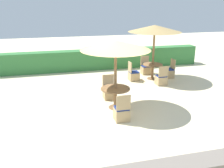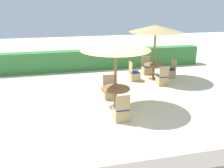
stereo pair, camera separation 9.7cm
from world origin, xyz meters
name	(u,v)px [view 2 (the right image)]	position (x,y,z in m)	size (l,w,h in m)	color
ground_plane	(116,114)	(0.00, 0.00, 0.00)	(40.00, 40.00, 0.00)	beige
hedge_row	(89,60)	(0.00, 6.09, 0.55)	(13.00, 0.70, 1.10)	#387A3D
parasol_center	(116,46)	(0.11, 0.55, 2.27)	(2.41, 2.41, 2.45)	olive
round_table_center	(115,92)	(0.11, 0.55, 0.59)	(1.04, 1.04, 0.75)	olive
patio_chair_center_south	(121,113)	(0.05, -0.48, 0.26)	(0.46, 0.46, 0.93)	tan
patio_chair_center_north	(110,92)	(0.12, 1.50, 0.26)	(0.46, 0.46, 0.93)	tan
parasol_back_right	(156,29)	(2.80, 3.53, 2.46)	(2.52, 2.52, 2.63)	olive
round_table_back_right	(154,68)	(2.80, 3.53, 0.57)	(0.97, 0.97, 0.75)	olive
patio_chair_back_right_south	(162,79)	(2.84, 2.57, 0.26)	(0.46, 0.46, 0.93)	tan
patio_chair_back_right_east	(170,73)	(3.72, 3.56, 0.26)	(0.46, 0.46, 0.93)	tan
patio_chair_back_right_west	(134,75)	(1.81, 3.51, 0.26)	(0.46, 0.46, 0.93)	tan
patio_chair_back_right_north	(147,69)	(2.81, 4.45, 0.26)	(0.46, 0.46, 0.93)	tan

